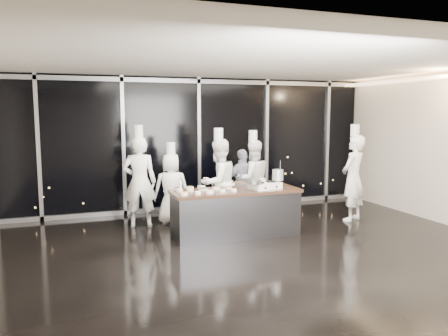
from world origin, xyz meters
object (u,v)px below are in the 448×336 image
at_px(stock_pot, 278,175).
at_px(chef_center, 219,182).
at_px(demo_counter, 236,212).
at_px(chef_side, 353,177).
at_px(chef_left, 171,188).
at_px(frying_pan, 252,182).
at_px(chef_far_left, 140,181).
at_px(stove, 265,185).
at_px(guest, 243,184).
at_px(chef_right, 253,179).

xyz_separation_m(stock_pot, chef_center, (-0.92, 0.90, -0.23)).
bearing_deg(demo_counter, chef_center, 93.85).
bearing_deg(chef_side, chef_left, -44.43).
xyz_separation_m(frying_pan, chef_far_left, (-1.89, 1.48, -0.11)).
height_order(chef_far_left, chef_side, chef_far_left).
relative_size(stove, stock_pot, 3.05).
bearing_deg(chef_far_left, chef_center, 177.56).
bearing_deg(guest, demo_counter, 56.05).
relative_size(frying_pan, chef_far_left, 0.29).
height_order(chef_center, chef_side, chef_side).
bearing_deg(chef_left, frying_pan, 136.33).
relative_size(stock_pot, guest, 0.14).
distance_m(chef_far_left, chef_side, 4.59).
xyz_separation_m(stove, frying_pan, (-0.31, -0.09, 0.10)).
bearing_deg(stock_pot, chef_side, 8.72).
bearing_deg(chef_right, chef_side, 152.53).
height_order(stock_pot, chef_side, chef_side).
bearing_deg(stove, chef_far_left, 134.76).
height_order(frying_pan, chef_left, chef_left).
xyz_separation_m(demo_counter, chef_far_left, (-1.63, 1.29, 0.50)).
distance_m(chef_far_left, chef_left, 0.70).
distance_m(stock_pot, chef_far_left, 2.84).
distance_m(chef_left, chef_right, 1.86).
distance_m(demo_counter, chef_center, 0.97).
height_order(stove, guest, guest).
height_order(demo_counter, stock_pot, stock_pot).
distance_m(stove, chef_center, 1.14).
bearing_deg(stove, chef_left, 124.09).
xyz_separation_m(chef_center, guest, (0.73, 0.45, -0.14)).
xyz_separation_m(stock_pot, chef_far_left, (-2.50, 1.34, -0.19)).
xyz_separation_m(chef_center, chef_side, (2.90, -0.59, 0.04)).
distance_m(demo_counter, stock_pot, 1.11).
relative_size(demo_counter, stove, 3.80).
bearing_deg(chef_left, stove, 144.53).
height_order(frying_pan, chef_side, chef_side).
distance_m(frying_pan, chef_right, 1.61).
height_order(chef_far_left, chef_right, chef_far_left).
bearing_deg(chef_center, stove, 100.49).
relative_size(stove, chef_center, 0.32).
bearing_deg(chef_far_left, chef_left, -163.97).
distance_m(stock_pot, chef_side, 2.01).
relative_size(chef_right, chef_side, 0.93).
height_order(stove, frying_pan, frying_pan).
relative_size(stove, chef_far_left, 0.31).
distance_m(demo_counter, chef_far_left, 2.14).
relative_size(stock_pot, chef_left, 0.12).
bearing_deg(chef_side, stove, -19.92).
relative_size(chef_left, chef_side, 0.83).
bearing_deg(chef_center, guest, -171.33).
xyz_separation_m(stock_pot, chef_right, (0.03, 1.33, -0.27)).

